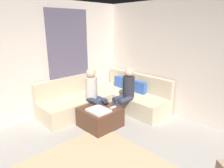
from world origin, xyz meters
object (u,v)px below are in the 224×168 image
Objects in this scene: ottoman at (100,117)px; coffee_mug at (100,101)px; sectional_couch at (107,99)px; person_on_couch_side at (94,92)px; game_remote at (113,107)px; person_on_couch_back at (126,91)px.

coffee_mug reaches higher than ottoman.
person_on_couch_side reaches higher than sectional_couch.
person_on_couch_side is (-0.17, -0.02, 0.19)m from coffee_mug.
sectional_couch is 26.84× the size of coffee_mug.
ottoman is 5.07× the size of game_remote.
game_remote is 0.59m from person_on_couch_back.
person_on_couch_back is at bearing 64.07° from coffee_mug.
coffee_mug is at bearing 95.02° from person_on_couch_side.
person_on_couch_side is (-0.39, 0.16, 0.45)m from ottoman.
ottoman is 8.00× the size of coffee_mug.
game_remote is 0.12× the size of person_on_couch_back.
game_remote is at bearing 5.71° from coffee_mug.
person_on_couch_side is (-0.45, -0.59, 0.00)m from person_on_couch_back.
ottoman is at bearing -52.13° from sectional_couch.
sectional_couch is 17.00× the size of game_remote.
person_on_couch_back is at bearing 142.45° from person_on_couch_side.
ottoman is 0.36m from game_remote.
sectional_couch is 0.67m from person_on_couch_side.
coffee_mug is (0.32, -0.51, 0.19)m from sectional_couch.
coffee_mug is 0.08× the size of person_on_couch_side.
person_on_couch_side is (-0.57, -0.06, 0.23)m from game_remote.
person_on_couch_back is (0.60, 0.06, 0.38)m from sectional_couch.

